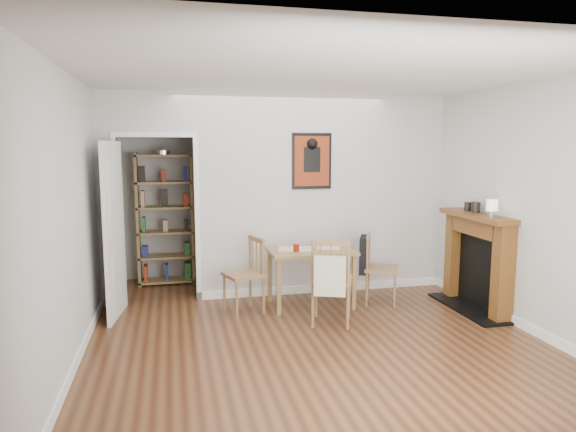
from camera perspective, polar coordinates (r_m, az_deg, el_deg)
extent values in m
plane|color=brown|center=(5.60, 2.23, -12.54)|extent=(5.20, 5.20, 0.00)
plane|color=#BAB9B7|center=(7.82, -2.68, 3.07)|extent=(4.50, 0.00, 4.50)
plane|color=#BAB9B7|center=(2.90, 15.90, -5.46)|extent=(4.50, 0.00, 4.50)
plane|color=#BAB9B7|center=(5.19, -22.45, 0.03)|extent=(0.00, 5.20, 5.20)
plane|color=#BAB9B7|center=(6.27, 22.60, 1.28)|extent=(0.00, 5.20, 5.20)
plane|color=silver|center=(5.29, 2.39, 14.88)|extent=(5.20, 5.20, 0.00)
cube|color=#BAB9B7|center=(6.79, 3.91, 2.33)|extent=(3.35, 0.10, 2.60)
cube|color=#BAB9B7|center=(6.55, -19.37, 1.69)|extent=(0.25, 0.10, 2.60)
cube|color=#BAB9B7|center=(6.48, -14.65, 10.91)|extent=(0.90, 0.10, 0.55)
cube|color=white|center=(6.57, -18.44, -0.66)|extent=(0.06, 0.14, 2.05)
cube|color=white|center=(6.54, -10.05, -0.41)|extent=(0.06, 0.14, 2.05)
cube|color=white|center=(6.96, 3.96, -8.01)|extent=(3.35, 0.02, 0.10)
cube|color=white|center=(4.93, -22.73, -15.46)|extent=(0.02, 4.00, 0.10)
cube|color=white|center=(6.05, 25.22, -11.23)|extent=(0.02, 4.00, 0.10)
cube|color=white|center=(6.11, -18.75, -1.53)|extent=(0.15, 0.80, 2.00)
cube|color=black|center=(6.65, 2.66, 6.11)|extent=(0.52, 0.02, 0.72)
cube|color=maroon|center=(6.64, 2.68, 6.11)|extent=(0.46, 0.00, 0.64)
cube|color=olive|center=(6.24, 2.56, -3.91)|extent=(1.03, 0.65, 0.04)
cube|color=olive|center=(5.96, -1.04, -7.92)|extent=(0.05, 0.05, 0.66)
cube|color=olive|center=(6.21, 7.32, -7.35)|extent=(0.05, 0.05, 0.66)
cube|color=olive|center=(6.48, -2.02, -6.64)|extent=(0.05, 0.05, 0.66)
cube|color=olive|center=(6.70, 5.72, -6.18)|extent=(0.05, 0.05, 0.66)
cube|color=black|center=(6.45, 8.37, -4.25)|extent=(0.24, 0.36, 0.45)
cube|color=beige|center=(5.41, 4.70, -6.59)|extent=(0.35, 0.22, 0.42)
cube|color=olive|center=(7.43, -16.34, -0.41)|extent=(0.04, 0.31, 1.85)
cube|color=olive|center=(7.42, -10.63, -0.23)|extent=(0.04, 0.31, 1.85)
cube|color=olive|center=(7.59, -13.27, -6.96)|extent=(0.78, 0.31, 0.03)
cube|color=olive|center=(7.44, -13.44, -1.73)|extent=(0.78, 0.31, 0.03)
cube|color=olive|center=(7.34, -13.71, 6.54)|extent=(0.78, 0.31, 0.03)
cube|color=#9A2F1C|center=(7.41, -13.48, -0.32)|extent=(0.68, 0.25, 0.25)
cube|color=brown|center=(6.14, 22.78, -5.98)|extent=(0.20, 0.16, 1.10)
cube|color=brown|center=(6.94, 18.04, -4.19)|extent=(0.20, 0.16, 1.10)
cube|color=brown|center=(6.42, 20.28, 0.01)|extent=(0.30, 1.21, 0.06)
cube|color=brown|center=(6.45, 20.45, -1.13)|extent=(0.20, 0.85, 0.20)
cube|color=black|center=(6.59, 20.66, -5.84)|extent=(0.08, 0.81, 0.88)
cube|color=black|center=(6.64, 19.60, -9.58)|extent=(0.45, 1.25, 0.03)
cylinder|color=maroon|center=(6.11, 0.93, -3.54)|extent=(0.07, 0.07, 0.09)
sphere|color=#DC630B|center=(6.39, 3.81, -3.11)|extent=(0.08, 0.08, 0.08)
cube|color=beige|center=(6.26, 0.95, -3.66)|extent=(0.51, 0.43, 0.00)
cube|color=silver|center=(6.33, 4.50, -3.52)|extent=(0.32, 0.27, 0.01)
cylinder|color=silver|center=(6.12, 21.70, 0.20)|extent=(0.06, 0.06, 0.07)
cylinder|color=beige|center=(6.10, 21.74, 1.12)|extent=(0.13, 0.13, 0.13)
cylinder|color=black|center=(6.50, 20.13, 0.94)|extent=(0.11, 0.11, 0.13)
cylinder|color=black|center=(6.63, 19.33, 1.01)|extent=(0.08, 0.08, 0.11)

